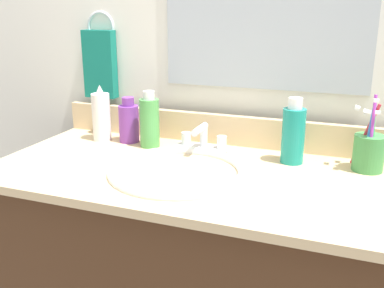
# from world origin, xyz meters

# --- Properties ---
(countertop) EXTENTS (1.08, 0.53, 0.02)m
(countertop) POSITION_xyz_m (0.00, 0.00, 0.80)
(countertop) COLOR #D1B284
(countertop) RESTS_ON vanity_cabinet
(backsplash) EXTENTS (1.08, 0.02, 0.09)m
(backsplash) POSITION_xyz_m (0.00, 0.25, 0.86)
(backsplash) COLOR #D1B284
(backsplash) RESTS_ON countertop
(back_wall) EXTENTS (2.18, 0.04, 1.30)m
(back_wall) POSITION_xyz_m (0.00, 0.31, 0.65)
(back_wall) COLOR white
(back_wall) RESTS_ON ground_plane
(towel_ring) EXTENTS (0.10, 0.01, 0.10)m
(towel_ring) POSITION_xyz_m (-0.44, 0.29, 1.15)
(towel_ring) COLOR silver
(hand_towel) EXTENTS (0.11, 0.04, 0.22)m
(hand_towel) POSITION_xyz_m (-0.44, 0.27, 1.03)
(hand_towel) COLOR #147260
(sink_basin) EXTENTS (0.35, 0.35, 0.11)m
(sink_basin) POSITION_xyz_m (-0.04, -0.03, 0.78)
(sink_basin) COLOR white
(sink_basin) RESTS_ON countertop
(faucet) EXTENTS (0.16, 0.10, 0.08)m
(faucet) POSITION_xyz_m (-0.04, 0.16, 0.84)
(faucet) COLOR silver
(faucet) RESTS_ON countertop
(bottle_cream_purple) EXTENTS (0.06, 0.06, 0.14)m
(bottle_cream_purple) POSITION_xyz_m (-0.28, 0.17, 0.87)
(bottle_cream_purple) COLOR #7A3899
(bottle_cream_purple) RESTS_ON countertop
(bottle_gel_clear) EXTENTS (0.05, 0.05, 0.11)m
(bottle_gel_clear) POSITION_xyz_m (-0.41, 0.22, 0.86)
(bottle_gel_clear) COLOR silver
(bottle_gel_clear) RESTS_ON countertop
(bottle_mouthwash_teal) EXTENTS (0.06, 0.06, 0.18)m
(bottle_mouthwash_teal) POSITION_xyz_m (0.22, 0.15, 0.89)
(bottle_mouthwash_teal) COLOR teal
(bottle_mouthwash_teal) RESTS_ON countertop
(bottle_lotion_white) EXTENTS (0.06, 0.06, 0.17)m
(bottle_lotion_white) POSITION_xyz_m (-0.37, 0.16, 0.89)
(bottle_lotion_white) COLOR white
(bottle_lotion_white) RESTS_ON countertop
(bottle_toner_green) EXTENTS (0.06, 0.06, 0.17)m
(bottle_toner_green) POSITION_xyz_m (-0.20, 0.15, 0.89)
(bottle_toner_green) COLOR #4C9E4C
(bottle_toner_green) RESTS_ON countertop
(cup_green) EXTENTS (0.08, 0.08, 0.20)m
(cup_green) POSITION_xyz_m (0.41, 0.16, 0.86)
(cup_green) COLOR #3F8C47
(cup_green) RESTS_ON countertop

